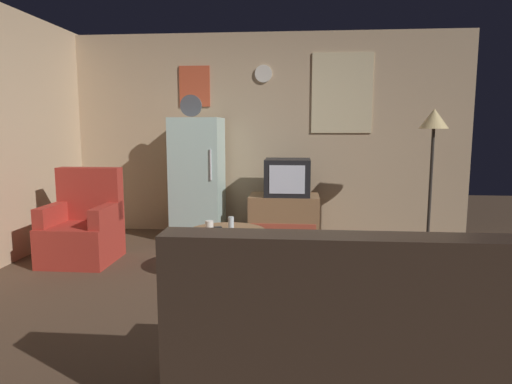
{
  "coord_description": "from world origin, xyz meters",
  "views": [
    {
      "loc": [
        0.4,
        -3.55,
        1.39
      ],
      "look_at": [
        0.01,
        0.9,
        0.75
      ],
      "focal_mm": 31.95,
      "sensor_mm": 36.0,
      "label": 1
    }
  ],
  "objects_px": {
    "standing_lamp": "(434,130)",
    "couch": "(342,342)",
    "armchair": "(83,229)",
    "book_stack": "(334,241)",
    "fridge": "(198,178)",
    "tv_stand": "(284,218)",
    "coffee_table": "(227,253)",
    "wine_glass": "(231,225)",
    "remote_control": "(214,228)",
    "crt_tv": "(287,177)",
    "mug_ceramic_white": "(209,226)"
  },
  "relations": [
    {
      "from": "crt_tv",
      "to": "standing_lamp",
      "type": "xyz_separation_m",
      "value": [
        1.61,
        -0.25,
        0.57
      ]
    },
    {
      "from": "fridge",
      "to": "standing_lamp",
      "type": "relative_size",
      "value": 1.11
    },
    {
      "from": "coffee_table",
      "to": "wine_glass",
      "type": "distance_m",
      "value": 0.32
    },
    {
      "from": "tv_stand",
      "to": "wine_glass",
      "type": "xyz_separation_m",
      "value": [
        -0.44,
        -1.51,
        0.23
      ]
    },
    {
      "from": "armchair",
      "to": "book_stack",
      "type": "distance_m",
      "value": 2.81
    },
    {
      "from": "wine_glass",
      "to": "couch",
      "type": "relative_size",
      "value": 0.09
    },
    {
      "from": "mug_ceramic_white",
      "to": "couch",
      "type": "distance_m",
      "value": 2.13
    },
    {
      "from": "standing_lamp",
      "to": "coffee_table",
      "type": "height_order",
      "value": "standing_lamp"
    },
    {
      "from": "armchair",
      "to": "book_stack",
      "type": "bearing_deg",
      "value": 17.65
    },
    {
      "from": "remote_control",
      "to": "crt_tv",
      "type": "bearing_deg",
      "value": 42.76
    },
    {
      "from": "fridge",
      "to": "crt_tv",
      "type": "bearing_deg",
      "value": -3.11
    },
    {
      "from": "tv_stand",
      "to": "coffee_table",
      "type": "distance_m",
      "value": 1.48
    },
    {
      "from": "couch",
      "to": "book_stack",
      "type": "distance_m",
      "value": 3.12
    },
    {
      "from": "mug_ceramic_white",
      "to": "remote_control",
      "type": "xyz_separation_m",
      "value": [
        0.03,
        0.04,
        -0.03
      ]
    },
    {
      "from": "standing_lamp",
      "to": "couch",
      "type": "height_order",
      "value": "standing_lamp"
    },
    {
      "from": "mug_ceramic_white",
      "to": "armchair",
      "type": "distance_m",
      "value": 1.48
    },
    {
      "from": "fridge",
      "to": "couch",
      "type": "bearing_deg",
      "value": -66.32
    },
    {
      "from": "mug_ceramic_white",
      "to": "book_stack",
      "type": "relative_size",
      "value": 0.43
    },
    {
      "from": "mug_ceramic_white",
      "to": "book_stack",
      "type": "bearing_deg",
      "value": 44.98
    },
    {
      "from": "remote_control",
      "to": "tv_stand",
      "type": "bearing_deg",
      "value": 44.09
    },
    {
      "from": "tv_stand",
      "to": "armchair",
      "type": "relative_size",
      "value": 0.87
    },
    {
      "from": "remote_control",
      "to": "couch",
      "type": "height_order",
      "value": "couch"
    },
    {
      "from": "standing_lamp",
      "to": "book_stack",
      "type": "distance_m",
      "value": 1.68
    },
    {
      "from": "fridge",
      "to": "armchair",
      "type": "xyz_separation_m",
      "value": [
        -0.99,
        -1.07,
        -0.42
      ]
    },
    {
      "from": "coffee_table",
      "to": "remote_control",
      "type": "height_order",
      "value": "remote_control"
    },
    {
      "from": "crt_tv",
      "to": "couch",
      "type": "xyz_separation_m",
      "value": [
        0.35,
        -3.27,
        -0.47
      ]
    },
    {
      "from": "fridge",
      "to": "crt_tv",
      "type": "xyz_separation_m",
      "value": [
        1.11,
        -0.06,
        0.03
      ]
    },
    {
      "from": "fridge",
      "to": "tv_stand",
      "type": "distance_m",
      "value": 1.18
    },
    {
      "from": "coffee_table",
      "to": "remote_control",
      "type": "distance_m",
      "value": 0.27
    },
    {
      "from": "wine_glass",
      "to": "couch",
      "type": "height_order",
      "value": "couch"
    },
    {
      "from": "crt_tv",
      "to": "standing_lamp",
      "type": "relative_size",
      "value": 0.34
    },
    {
      "from": "wine_glass",
      "to": "armchair",
      "type": "distance_m",
      "value": 1.71
    },
    {
      "from": "crt_tv",
      "to": "armchair",
      "type": "bearing_deg",
      "value": -154.36
    },
    {
      "from": "wine_glass",
      "to": "remote_control",
      "type": "distance_m",
      "value": 0.24
    },
    {
      "from": "crt_tv",
      "to": "armchair",
      "type": "xyz_separation_m",
      "value": [
        -2.1,
        -1.01,
        -0.45
      ]
    },
    {
      "from": "armchair",
      "to": "crt_tv",
      "type": "bearing_deg",
      "value": 25.64
    },
    {
      "from": "tv_stand",
      "to": "standing_lamp",
      "type": "xyz_separation_m",
      "value": [
        1.65,
        -0.25,
        1.07
      ]
    },
    {
      "from": "wine_glass",
      "to": "mug_ceramic_white",
      "type": "xyz_separation_m",
      "value": [
        -0.22,
        0.1,
        -0.03
      ]
    },
    {
      "from": "book_stack",
      "to": "armchair",
      "type": "bearing_deg",
      "value": -162.35
    },
    {
      "from": "crt_tv",
      "to": "book_stack",
      "type": "xyz_separation_m",
      "value": [
        0.56,
        -0.16,
        -0.74
      ]
    },
    {
      "from": "fridge",
      "to": "book_stack",
      "type": "relative_size",
      "value": 8.5
    },
    {
      "from": "couch",
      "to": "crt_tv",
      "type": "bearing_deg",
      "value": 96.04
    },
    {
      "from": "coffee_table",
      "to": "mug_ceramic_white",
      "type": "distance_m",
      "value": 0.31
    },
    {
      "from": "crt_tv",
      "to": "book_stack",
      "type": "relative_size",
      "value": 2.59
    },
    {
      "from": "standing_lamp",
      "to": "book_stack",
      "type": "bearing_deg",
      "value": 175.1
    },
    {
      "from": "standing_lamp",
      "to": "mug_ceramic_white",
      "type": "height_order",
      "value": "standing_lamp"
    },
    {
      "from": "standing_lamp",
      "to": "mug_ceramic_white",
      "type": "xyz_separation_m",
      "value": [
        -2.3,
        -1.16,
        -0.87
      ]
    },
    {
      "from": "wine_glass",
      "to": "remote_control",
      "type": "bearing_deg",
      "value": 143.02
    },
    {
      "from": "coffee_table",
      "to": "armchair",
      "type": "xyz_separation_m",
      "value": [
        -1.58,
        0.39,
        0.12
      ]
    },
    {
      "from": "coffee_table",
      "to": "remote_control",
      "type": "bearing_deg",
      "value": 167.58
    }
  ]
}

